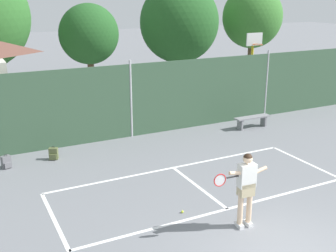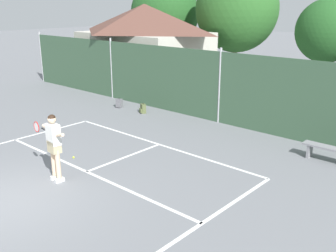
{
  "view_description": "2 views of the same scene",
  "coord_description": "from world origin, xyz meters",
  "px_view_note": "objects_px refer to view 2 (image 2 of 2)",
  "views": [
    {
      "loc": [
        -5.7,
        -5.44,
        5.26
      ],
      "look_at": [
        -0.49,
        4.89,
        1.64
      ],
      "focal_mm": 44.76,
      "sensor_mm": 36.0,
      "label": 1
    },
    {
      "loc": [
        8.5,
        -3.56,
        4.57
      ],
      "look_at": [
        0.32,
        5.6,
        0.7
      ],
      "focal_mm": 41.59,
      "sensor_mm": 36.0,
      "label": 2
    }
  ],
  "objects_px": {
    "backpack_grey": "(119,103)",
    "backpack_olive": "(143,109)",
    "tennis_player": "(54,142)",
    "courtside_bench": "(330,151)",
    "tennis_ball": "(74,157)"
  },
  "relations": [
    {
      "from": "backpack_grey",
      "to": "backpack_olive",
      "type": "xyz_separation_m",
      "value": [
        1.49,
        0.06,
        0.0
      ]
    },
    {
      "from": "tennis_player",
      "to": "backpack_grey",
      "type": "bearing_deg",
      "value": 126.2
    },
    {
      "from": "tennis_player",
      "to": "backpack_olive",
      "type": "bearing_deg",
      "value": 116.08
    },
    {
      "from": "courtside_bench",
      "to": "tennis_ball",
      "type": "bearing_deg",
      "value": -140.37
    },
    {
      "from": "courtside_bench",
      "to": "tennis_player",
      "type": "bearing_deg",
      "value": -129.0
    },
    {
      "from": "tennis_player",
      "to": "backpack_grey",
      "type": "height_order",
      "value": "tennis_player"
    },
    {
      "from": "backpack_grey",
      "to": "courtside_bench",
      "type": "xyz_separation_m",
      "value": [
        9.6,
        -0.09,
        0.17
      ]
    },
    {
      "from": "tennis_player",
      "to": "tennis_ball",
      "type": "xyz_separation_m",
      "value": [
        -0.98,
        1.22,
        -1.08
      ]
    },
    {
      "from": "tennis_ball",
      "to": "backpack_grey",
      "type": "bearing_deg",
      "value": 125.54
    },
    {
      "from": "backpack_grey",
      "to": "tennis_ball",
      "type": "bearing_deg",
      "value": -54.46
    },
    {
      "from": "backpack_grey",
      "to": "backpack_olive",
      "type": "bearing_deg",
      "value": 2.22
    },
    {
      "from": "tennis_ball",
      "to": "courtside_bench",
      "type": "relative_size",
      "value": 0.04
    },
    {
      "from": "backpack_olive",
      "to": "courtside_bench",
      "type": "height_order",
      "value": "courtside_bench"
    },
    {
      "from": "backpack_grey",
      "to": "courtside_bench",
      "type": "bearing_deg",
      "value": -0.57
    },
    {
      "from": "backpack_grey",
      "to": "courtside_bench",
      "type": "relative_size",
      "value": 0.29
    }
  ]
}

